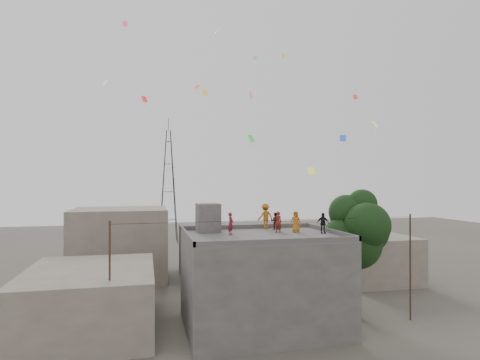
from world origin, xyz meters
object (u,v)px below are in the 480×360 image
at_px(person_dark_adult, 323,223).
at_px(stair_head_box, 208,218).
at_px(tree, 358,231).
at_px(transmission_tower, 168,186).
at_px(person_red_adult, 278,222).

bearing_deg(person_dark_adult, stair_head_box, 166.89).
bearing_deg(tree, stair_head_box, 169.26).
xyz_separation_m(tree, transmission_tower, (-11.37, 39.40, 2.97)).
bearing_deg(stair_head_box, transmission_tower, 91.23).
xyz_separation_m(tree, person_dark_adult, (-3.06, -0.73, 0.71)).
height_order(tree, transmission_tower, transmission_tower).
bearing_deg(transmission_tower, tree, -73.91).
bearing_deg(person_red_adult, tree, 179.97).
relative_size(stair_head_box, tree, 0.22).
bearing_deg(tree, person_dark_adult, -166.57).
distance_m(tree, person_dark_adult, 3.22).
bearing_deg(stair_head_box, person_dark_adult, -20.00).
distance_m(transmission_tower, person_red_adult, 39.45).
xyz_separation_m(person_red_adult, person_dark_adult, (2.85, -1.13, -0.03)).
distance_m(tree, transmission_tower, 41.12).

